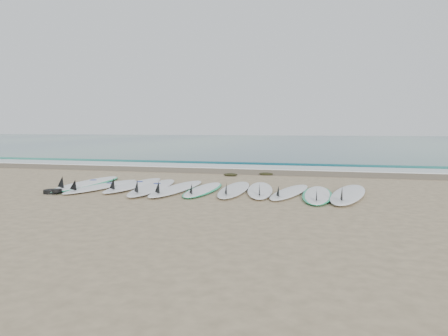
% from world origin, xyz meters
% --- Properties ---
extents(ground, '(120.00, 120.00, 0.00)m').
position_xyz_m(ground, '(0.00, 0.00, 0.00)').
color(ground, '#9E8967').
extents(ocean, '(120.00, 55.00, 0.03)m').
position_xyz_m(ocean, '(0.00, 32.50, 0.01)').
color(ocean, '#215F5E').
rests_on(ocean, ground).
extents(wet_sand_band, '(120.00, 1.80, 0.01)m').
position_xyz_m(wet_sand_band, '(0.00, 4.10, 0.01)').
color(wet_sand_band, brown).
rests_on(wet_sand_band, ground).
extents(foam_band, '(120.00, 1.40, 0.04)m').
position_xyz_m(foam_band, '(0.00, 5.50, 0.02)').
color(foam_band, silver).
rests_on(foam_band, ground).
extents(wave_crest, '(120.00, 1.00, 0.10)m').
position_xyz_m(wave_crest, '(0.00, 7.00, 0.05)').
color(wave_crest, '#215F5E').
rests_on(wave_crest, ground).
extents(surfboard_0, '(0.83, 2.92, 0.37)m').
position_xyz_m(surfboard_0, '(-2.95, 0.07, 0.05)').
color(surfboard_0, white).
rests_on(surfboard_0, ground).
extents(surfboard_1, '(0.85, 2.58, 0.32)m').
position_xyz_m(surfboard_1, '(-2.37, -0.26, 0.06)').
color(surfboard_1, white).
rests_on(surfboard_1, ground).
extents(surfboard_2, '(0.57, 2.69, 0.34)m').
position_xyz_m(surfboard_2, '(-1.76, 0.09, 0.06)').
color(surfboard_2, white).
rests_on(surfboard_2, ground).
extents(surfboard_3, '(0.89, 2.89, 0.36)m').
position_xyz_m(surfboard_3, '(-1.17, -0.17, 0.06)').
color(surfboard_3, white).
rests_on(surfboard_3, ground).
extents(surfboard_4, '(0.64, 2.72, 0.35)m').
position_xyz_m(surfboard_4, '(-0.62, -0.17, 0.06)').
color(surfboard_4, white).
rests_on(surfboard_4, ground).
extents(surfboard_5, '(0.62, 2.35, 0.30)m').
position_xyz_m(surfboard_5, '(-0.03, -0.10, 0.04)').
color(surfboard_5, white).
rests_on(surfboard_5, ground).
extents(surfboard_6, '(0.71, 2.63, 0.33)m').
position_xyz_m(surfboard_6, '(0.62, 0.01, 0.06)').
color(surfboard_6, white).
rests_on(surfboard_6, ground).
extents(surfboard_7, '(0.92, 2.58, 0.32)m').
position_xyz_m(surfboard_7, '(1.17, 0.08, 0.06)').
color(surfboard_7, white).
rests_on(surfboard_7, ground).
extents(surfboard_8, '(0.85, 2.41, 0.30)m').
position_xyz_m(surfboard_8, '(1.79, -0.02, 0.05)').
color(surfboard_8, white).
rests_on(surfboard_8, ground).
extents(surfboard_9, '(0.66, 2.45, 0.31)m').
position_xyz_m(surfboard_9, '(2.36, -0.22, 0.05)').
color(surfboard_9, white).
rests_on(surfboard_9, ground).
extents(surfboard_10, '(0.97, 2.92, 0.37)m').
position_xyz_m(surfboard_10, '(2.95, -0.07, 0.06)').
color(surfboard_10, white).
rests_on(surfboard_10, ground).
extents(seaweed_near, '(0.40, 0.31, 0.08)m').
position_xyz_m(seaweed_near, '(-0.17, 2.91, 0.04)').
color(seaweed_near, black).
rests_on(seaweed_near, ground).
extents(seaweed_far, '(0.41, 0.32, 0.08)m').
position_xyz_m(seaweed_far, '(0.77, 3.32, 0.04)').
color(seaweed_far, black).
rests_on(seaweed_far, ground).
extents(leash_coil, '(0.46, 0.36, 0.11)m').
position_xyz_m(leash_coil, '(-2.94, -1.19, 0.05)').
color(leash_coil, black).
rests_on(leash_coil, ground).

